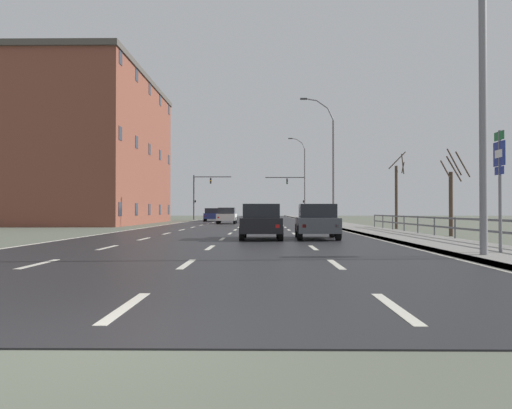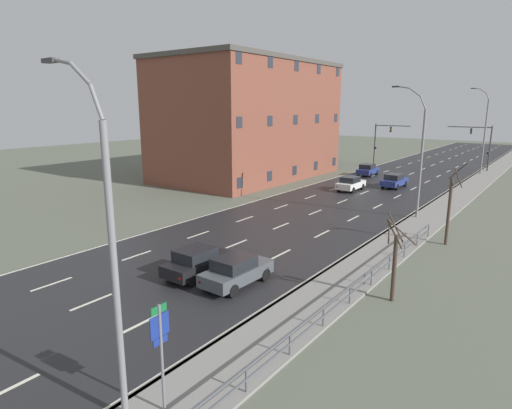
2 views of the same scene
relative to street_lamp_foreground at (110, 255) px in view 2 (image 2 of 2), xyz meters
name	(u,v)px [view 2 (image 2 of 2)]	position (x,y,z in m)	size (l,w,h in m)	color
ground_plane	(374,189)	(-7.43, 39.06, -5.07)	(160.00, 160.00, 0.12)	#5B6051
road_asphalt_strip	(408,175)	(-7.43, 51.06, -5.00)	(14.00, 120.00, 0.03)	#232326
sidewalk_right	(478,181)	(0.99, 51.06, -4.95)	(3.00, 120.00, 0.12)	gray
guardrail	(338,302)	(2.42, 9.37, -4.30)	(0.07, 28.59, 1.00)	#515459
street_lamp_foreground	(110,255)	(0.00, 0.00, 0.00)	(2.52, 0.24, 10.25)	slate
street_lamp_midground	(419,155)	(-0.03, 28.66, 0.12)	(2.82, 0.24, 10.56)	slate
street_lamp_distant	(484,133)	(0.03, 57.32, 0.54)	(2.36, 0.24, 11.31)	slate
highway_sign	(161,345)	(0.96, 0.79, -2.76)	(0.09, 0.68, 3.52)	slate
traffic_signal_right	(482,141)	(-0.61, 60.76, -0.81)	(5.80, 0.36, 6.32)	#38383A
traffic_signal_left	(381,138)	(-14.37, 59.00, -0.86)	(5.37, 0.36, 6.30)	#38383A
car_distant	(394,181)	(-5.92, 40.99, -4.21)	(1.94, 4.16, 1.57)	navy
car_near_left	(198,261)	(-5.70, 9.20, -4.21)	(1.84, 4.10, 1.57)	black
car_mid_centre	(368,170)	(-11.63, 47.36, -4.21)	(1.98, 4.17, 1.57)	navy
car_far_left	(351,183)	(-9.11, 36.41, -4.21)	(1.84, 4.10, 1.57)	silver
car_far_right	(236,270)	(-3.22, 9.43, -4.21)	(1.94, 4.15, 1.57)	#474C51
brick_building	(249,120)	(-23.70, 37.59, 2.25)	(13.83, 24.06, 14.50)	brown
bare_tree_near	(394,262)	(3.81, 12.29, -3.06)	(1.41, 1.23, 4.36)	#423328
bare_tree_mid	(450,208)	(3.81, 22.81, -2.53)	(1.15, 1.45, 5.50)	#423328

